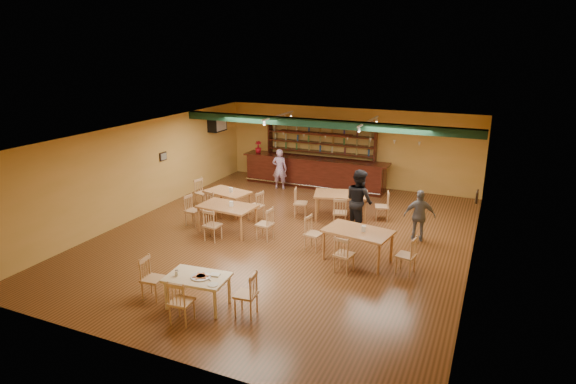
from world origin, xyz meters
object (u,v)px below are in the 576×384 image
at_px(bar_counter, 314,172).
at_px(patron_right_a, 359,201).
at_px(dining_table_b, 341,206).
at_px(patron_bar, 280,169).
at_px(dining_table_a, 228,202).
at_px(dining_table_d, 357,246).
at_px(near_table, 198,291).
at_px(dining_table_c, 228,219).

relative_size(bar_counter, patron_right_a, 3.08).
height_order(dining_table_b, patron_bar, patron_bar).
distance_m(dining_table_a, patron_bar, 3.23).
xyz_separation_m(bar_counter, patron_bar, (-1.10, -0.83, 0.21)).
height_order(dining_table_a, dining_table_d, dining_table_d).
xyz_separation_m(patron_bar, patron_right_a, (3.96, -3.03, 0.16)).
height_order(bar_counter, dining_table_b, bar_counter).
distance_m(dining_table_a, dining_table_d, 5.27).
bearing_deg(patron_bar, dining_table_d, 120.16).
bearing_deg(dining_table_a, near_table, -53.58).
bearing_deg(near_table, bar_counter, 90.33).
height_order(near_table, patron_bar, patron_bar).
distance_m(dining_table_b, dining_table_c, 3.63).
bearing_deg(near_table, dining_table_c, 106.69).
bearing_deg(dining_table_d, bar_counter, 129.21).
relative_size(dining_table_a, patron_right_a, 0.78).
bearing_deg(dining_table_b, dining_table_a, 179.00).
distance_m(dining_table_c, dining_table_d, 4.06).
relative_size(dining_table_c, dining_table_d, 0.98).
xyz_separation_m(bar_counter, dining_table_a, (-1.50, -4.00, -0.20)).
height_order(dining_table_c, dining_table_d, dining_table_d).
relative_size(dining_table_c, near_table, 1.27).
distance_m(dining_table_b, dining_table_d, 3.14).
height_order(bar_counter, patron_right_a, patron_right_a).
bearing_deg(near_table, dining_table_d, 49.68).
xyz_separation_m(dining_table_d, near_table, (-2.44, -3.52, -0.07)).
relative_size(bar_counter, dining_table_a, 3.96).
bearing_deg(dining_table_d, dining_table_b, 124.61).
height_order(dining_table_d, near_table, dining_table_d).
height_order(dining_table_c, patron_bar, patron_bar).
xyz_separation_m(dining_table_a, near_table, (2.48, -5.41, -0.02)).
relative_size(dining_table_c, patron_right_a, 0.87).
bearing_deg(bar_counter, patron_bar, -143.16).
height_order(dining_table_c, near_table, dining_table_c).
xyz_separation_m(near_table, patron_right_a, (1.89, 5.55, 0.59)).
xyz_separation_m(dining_table_c, dining_table_d, (4.04, -0.40, 0.01)).
relative_size(dining_table_a, dining_table_c, 0.89).
bearing_deg(dining_table_b, near_table, -115.52).
relative_size(dining_table_b, near_table, 1.30).
bearing_deg(patron_bar, dining_table_b, 133.25).
distance_m(bar_counter, dining_table_b, 3.69).
bearing_deg(near_table, patron_right_a, 65.64).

